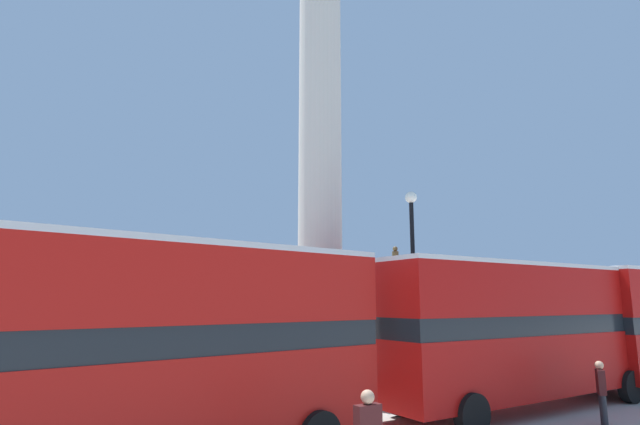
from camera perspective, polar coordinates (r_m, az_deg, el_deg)
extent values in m
plane|color=#ADA89E|center=(17.91, 0.00, -20.32)|extent=(200.00, 200.00, 0.00)
cube|color=beige|center=(17.82, 0.00, -18.67)|extent=(5.11, 5.11, 1.05)
cube|color=beige|center=(17.70, 0.00, -15.30)|extent=(3.68, 3.68, 1.05)
cube|color=beige|center=(17.63, 0.00, -11.91)|extent=(2.25, 2.25, 1.05)
cylinder|color=beige|center=(19.43, 0.00, 14.76)|extent=(1.57, 1.57, 16.40)
cube|color=#B7140F|center=(10.08, -24.52, -19.63)|extent=(11.67, 3.64, 1.71)
cube|color=black|center=(9.94, -24.03, -13.23)|extent=(11.66, 3.59, 0.55)
cube|color=#B7140F|center=(9.92, -23.62, -7.52)|extent=(11.67, 3.64, 1.43)
cube|color=silver|center=(9.97, -23.30, -3.07)|extent=(11.67, 3.64, 0.12)
cylinder|color=black|center=(13.00, -7.76, -21.89)|extent=(1.02, 0.40, 1.00)
cube|color=#A80F0C|center=(16.89, 21.97, -15.57)|extent=(10.56, 2.73, 1.72)
cube|color=black|center=(16.81, 21.71, -11.73)|extent=(10.56, 2.68, 0.55)
cube|color=#A80F0C|center=(16.80, 21.49, -8.39)|extent=(10.56, 2.73, 1.41)
cube|color=silver|center=(16.83, 21.32, -5.78)|extent=(10.56, 2.73, 0.12)
cylinder|color=black|center=(20.71, 25.42, -16.59)|extent=(1.01, 0.32, 1.00)
cylinder|color=black|center=(19.47, 31.91, -16.54)|extent=(1.01, 0.32, 1.00)
cylinder|color=black|center=(15.16, 9.35, -20.14)|extent=(1.01, 0.32, 1.00)
cylinder|color=black|center=(13.41, 17.00, -21.19)|extent=(1.01, 0.32, 1.00)
cylinder|color=black|center=(22.02, 28.76, -15.89)|extent=(1.01, 0.34, 1.00)
cube|color=beige|center=(27.54, 8.85, -13.54)|extent=(3.73, 3.21, 2.96)
ellipsoid|color=brown|center=(27.52, 8.67, -7.30)|extent=(2.33, 1.67, 0.97)
cone|color=brown|center=(27.93, 10.61, -6.38)|extent=(1.07, 0.84, 1.03)
cylinder|color=brown|center=(27.58, 8.62, -5.35)|extent=(0.36, 0.36, 0.90)
sphere|color=brown|center=(27.64, 8.59, -4.13)|extent=(0.28, 0.28, 0.28)
cylinder|color=brown|center=(27.99, 9.84, -9.37)|extent=(0.20, 0.20, 1.03)
cylinder|color=brown|center=(27.50, 10.27, -9.34)|extent=(0.20, 0.20, 1.03)
cylinder|color=brown|center=(27.51, 7.19, -9.42)|extent=(0.20, 0.20, 1.03)
cylinder|color=brown|center=(27.00, 7.58, -9.40)|extent=(0.20, 0.20, 1.03)
cylinder|color=black|center=(16.56, 11.10, -20.28)|extent=(0.31, 0.31, 0.40)
cylinder|color=black|center=(16.29, 10.74, -9.94)|extent=(0.14, 0.14, 6.35)
sphere|color=white|center=(16.64, 10.36, 1.73)|extent=(0.39, 0.39, 0.39)
sphere|color=tan|center=(8.70, 5.46, -20.25)|extent=(0.23, 0.23, 0.23)
cylinder|color=#28282D|center=(15.52, 29.74, -19.15)|extent=(0.14, 0.14, 0.79)
cylinder|color=#28282D|center=(15.75, 29.58, -19.01)|extent=(0.14, 0.14, 0.79)
cube|color=#471919|center=(15.53, 29.42, -16.51)|extent=(0.45, 0.40, 0.63)
sphere|color=tan|center=(15.48, 29.28, -14.97)|extent=(0.21, 0.21, 0.21)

